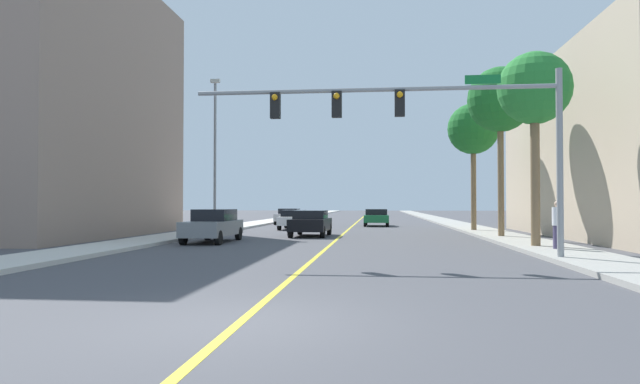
% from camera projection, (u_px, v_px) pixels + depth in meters
% --- Properties ---
extents(ground, '(192.00, 192.00, 0.00)m').
position_uv_depth(ground, '(356.00, 223.00, 49.88)').
color(ground, '#47474C').
extents(sidewalk_left, '(2.56, 168.00, 0.15)m').
position_uv_depth(sidewalk_left, '(265.00, 222.00, 50.79)').
color(sidewalk_left, beige).
rests_on(sidewalk_left, ground).
extents(sidewalk_right, '(2.56, 168.00, 0.15)m').
position_uv_depth(sidewalk_right, '(450.00, 223.00, 48.98)').
color(sidewalk_right, '#9E9B93').
rests_on(sidewalk_right, ground).
extents(lane_marking_center, '(0.16, 144.00, 0.01)m').
position_uv_depth(lane_marking_center, '(356.00, 223.00, 49.88)').
color(lane_marking_center, yellow).
rests_on(lane_marking_center, ground).
extents(building_left_near, '(15.16, 16.05, 14.42)m').
position_uv_depth(building_left_near, '(1.00, 106.00, 30.30)').
color(building_left_near, gray).
rests_on(building_left_near, ground).
extents(traffic_signal_mast, '(11.57, 0.36, 5.81)m').
position_uv_depth(traffic_signal_mast, '(425.00, 118.00, 17.19)').
color(traffic_signal_mast, gray).
rests_on(traffic_signal_mast, sidewalk_right).
extents(street_lamp, '(0.56, 0.28, 9.15)m').
position_uv_depth(street_lamp, '(215.00, 148.00, 32.75)').
color(street_lamp, gray).
rests_on(street_lamp, sidewalk_left).
extents(palm_near, '(2.82, 2.82, 7.56)m').
position_uv_depth(palm_near, '(534.00, 91.00, 21.24)').
color(palm_near, brown).
rests_on(palm_near, sidewalk_right).
extents(palm_mid, '(3.30, 3.30, 8.59)m').
position_uv_depth(palm_mid, '(500.00, 101.00, 27.68)').
color(palm_mid, brown).
rests_on(palm_mid, sidewalk_right).
extents(palm_far, '(3.19, 3.19, 7.93)m').
position_uv_depth(palm_far, '(473.00, 130.00, 34.12)').
color(palm_far, brown).
rests_on(palm_far, sidewalk_right).
extents(car_gray, '(1.78, 4.48, 1.52)m').
position_uv_depth(car_gray, '(213.00, 225.00, 25.16)').
color(car_gray, slate).
rests_on(car_gray, ground).
extents(car_green, '(1.95, 4.10, 1.36)m').
position_uv_depth(car_green, '(376.00, 217.00, 43.53)').
color(car_green, '#196638').
rests_on(car_green, ground).
extents(car_silver, '(1.91, 4.56, 1.37)m').
position_uv_depth(car_silver, '(289.00, 216.00, 47.34)').
color(car_silver, '#BCBCC1').
rests_on(car_silver, ground).
extents(car_white, '(1.82, 4.37, 1.34)m').
position_uv_depth(car_white, '(294.00, 219.00, 38.07)').
color(car_white, white).
rests_on(car_white, ground).
extents(car_black, '(2.00, 4.15, 1.41)m').
position_uv_depth(car_black, '(311.00, 223.00, 29.82)').
color(car_black, black).
rests_on(car_black, ground).
extents(pedestrian, '(0.38, 0.38, 1.73)m').
position_uv_depth(pedestrian, '(558.00, 225.00, 19.65)').
color(pedestrian, '#3F3859').
rests_on(pedestrian, sidewalk_right).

